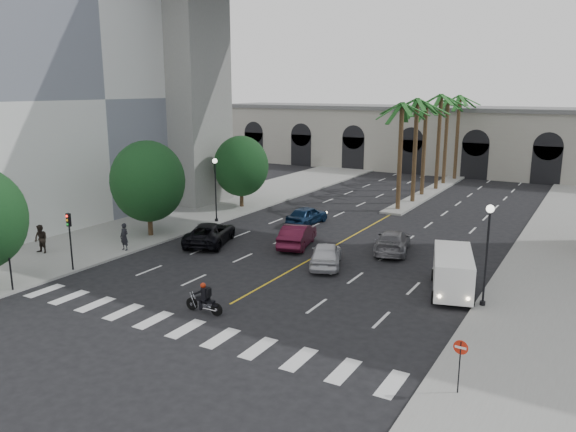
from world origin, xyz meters
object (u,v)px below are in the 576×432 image
(lamp_post_right, at_px, (487,247))
(do_not_enter_sign, at_px, (460,356))
(motorcycle_rider, at_px, (205,299))
(traffic_signal_near, at_px, (8,248))
(traffic_signal_far, at_px, (70,232))
(pedestrian_a, at_px, (124,237))
(car_e, at_px, (307,215))
(car_c, at_px, (210,233))
(car_d, at_px, (393,241))
(car_b, at_px, (297,235))
(car_a, at_px, (326,254))
(lamp_post_left_far, at_px, (215,185))
(cargo_van, at_px, (453,271))
(pedestrian_b, at_px, (41,239))

(lamp_post_right, height_order, do_not_enter_sign, lamp_post_right)
(lamp_post_right, bearing_deg, motorcycle_rider, -147.35)
(traffic_signal_near, relative_size, do_not_enter_sign, 1.67)
(traffic_signal_far, relative_size, pedestrian_a, 1.97)
(lamp_post_right, distance_m, car_e, 19.89)
(motorcycle_rider, height_order, car_c, motorcycle_rider)
(traffic_signal_far, relative_size, car_d, 0.71)
(car_e, relative_size, do_not_enter_sign, 2.02)
(car_c, relative_size, do_not_enter_sign, 2.55)
(car_d, xyz_separation_m, car_e, (-8.79, 4.17, 0.00))
(car_d, bearing_deg, motorcycle_rider, 60.01)
(traffic_signal_near, distance_m, do_not_enter_sign, 23.69)
(do_not_enter_sign, bearing_deg, car_b, 139.08)
(motorcycle_rider, bearing_deg, traffic_signal_near, -164.98)
(car_a, bearing_deg, car_b, -61.25)
(lamp_post_left_far, bearing_deg, traffic_signal_near, -89.69)
(car_a, bearing_deg, lamp_post_left_far, -46.43)
(car_a, distance_m, do_not_enter_sign, 15.66)
(traffic_signal_far, height_order, cargo_van, traffic_signal_far)
(lamp_post_right, xyz_separation_m, traffic_signal_near, (-22.70, -10.50, -0.71))
(traffic_signal_far, xyz_separation_m, car_b, (9.07, 11.70, -1.70))
(car_c, distance_m, cargo_van, 17.55)
(pedestrian_a, relative_size, do_not_enter_sign, 0.85)
(lamp_post_left_far, height_order, pedestrian_a, lamp_post_left_far)
(lamp_post_right, distance_m, traffic_signal_far, 23.62)
(cargo_van, bearing_deg, pedestrian_b, 178.47)
(car_b, xyz_separation_m, car_c, (-5.74, -2.48, -0.03))
(car_c, height_order, do_not_enter_sign, do_not_enter_sign)
(car_a, relative_size, car_d, 0.88)
(car_d, xyz_separation_m, pedestrian_a, (-15.74, -9.07, 0.33))
(cargo_van, bearing_deg, traffic_signal_far, -175.16)
(traffic_signal_far, height_order, car_c, traffic_signal_far)
(car_b, xyz_separation_m, pedestrian_b, (-13.73, -10.33, 0.30))
(car_c, xyz_separation_m, cargo_van, (17.48, -1.41, 0.48))
(pedestrian_b, relative_size, do_not_enter_sign, 0.88)
(car_c, relative_size, car_e, 1.26)
(car_e, xyz_separation_m, cargo_van, (14.25, -10.06, 0.50))
(car_d, bearing_deg, car_b, 4.43)
(car_a, bearing_deg, traffic_signal_near, 22.62)
(traffic_signal_near, distance_m, car_c, 13.73)
(car_a, height_order, car_c, same)
(lamp_post_left_far, distance_m, car_b, 9.89)
(pedestrian_b, bearing_deg, car_e, 52.00)
(motorcycle_rider, relative_size, car_b, 0.44)
(car_b, relative_size, car_d, 0.95)
(motorcycle_rider, xyz_separation_m, car_d, (4.44, 14.75, 0.04))
(motorcycle_rider, distance_m, car_d, 15.40)
(traffic_signal_near, xyz_separation_m, pedestrian_a, (-0.39, 8.63, -1.43))
(traffic_signal_far, distance_m, car_a, 15.55)
(car_d, bearing_deg, traffic_signal_near, 35.81)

